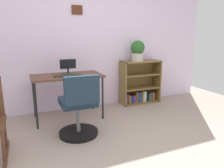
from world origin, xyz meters
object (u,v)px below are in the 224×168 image
Objects in this scene: monitor at (68,67)px; bookshelf_low at (139,85)px; office_chair at (79,110)px; desk at (67,78)px; keyboard at (67,75)px; potted_plant_on_shelf at (138,51)px.

monitor is 0.30× the size of bookshelf_low.
office_chair is (-0.04, -0.78, -0.46)m from monitor.
desk is 0.77m from office_chair.
potted_plant_on_shelf is (1.40, 0.32, 0.32)m from keyboard.
desk is 0.19m from monitor.
potted_plant_on_shelf reaches higher than office_chair.
bookshelf_low is (1.48, 0.38, -0.36)m from keyboard.
desk is 1.45m from potted_plant_on_shelf.
potted_plant_on_shelf is at bearing 6.90° from monitor.
keyboard is (-0.02, -0.09, 0.07)m from desk.
monitor is at bearing 71.78° from keyboard.
office_chair is 2.20× the size of potted_plant_on_shelf.
bookshelf_low is 0.68m from potted_plant_on_shelf.
keyboard is at bearing -165.80° from bookshelf_low.
monitor is 1.37m from potted_plant_on_shelf.
bookshelf_low reaches higher than keyboard.
keyboard reaches higher than desk.
bookshelf_low is (1.43, 0.22, -0.47)m from monitor.
bookshelf_low is at bearing 8.60° from monitor.
desk is at bearing -117.97° from monitor.
potted_plant_on_shelf is (1.39, 0.94, 0.67)m from office_chair.
desk is at bearing -169.05° from bookshelf_low.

